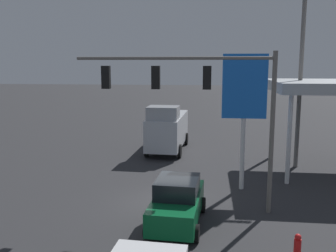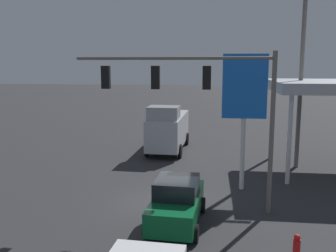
# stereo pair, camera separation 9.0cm
# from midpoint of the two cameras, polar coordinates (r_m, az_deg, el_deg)

# --- Properties ---
(ground_plane) EXTENTS (200.00, 200.00, 0.00)m
(ground_plane) POSITION_cam_midpoint_polar(r_m,az_deg,el_deg) (17.84, -0.88, -11.83)
(ground_plane) COLOR #2D2D30
(traffic_signal_assembly) EXTENTS (8.58, 0.43, 7.02)m
(traffic_signal_assembly) POSITION_cam_midpoint_polar(r_m,az_deg,el_deg) (16.16, 4.38, 5.12)
(traffic_signal_assembly) COLOR slate
(traffic_signal_assembly) RESTS_ON ground
(utility_pole) EXTENTS (2.40, 0.26, 11.23)m
(utility_pole) POSITION_cam_midpoint_polar(r_m,az_deg,el_deg) (24.48, 19.46, 7.58)
(utility_pole) COLOR slate
(utility_pole) RESTS_ON ground
(price_sign) EXTENTS (2.23, 0.27, 6.98)m
(price_sign) POSITION_cam_midpoint_polar(r_m,az_deg,el_deg) (19.29, 11.43, 4.93)
(price_sign) COLOR silver
(price_sign) RESTS_ON ground
(sedan_waiting) EXTENTS (2.28, 4.50, 1.93)m
(sedan_waiting) POSITION_cam_midpoint_polar(r_m,az_deg,el_deg) (15.48, 1.26, -11.46)
(sedan_waiting) COLOR #0C592D
(sedan_waiting) RESTS_ON ground
(delivery_truck) EXTENTS (2.79, 6.89, 3.58)m
(delivery_truck) POSITION_cam_midpoint_polar(r_m,az_deg,el_deg) (27.98, -0.17, -0.40)
(delivery_truck) COLOR silver
(delivery_truck) RESTS_ON ground
(fire_hydrant) EXTENTS (0.24, 0.24, 0.88)m
(fire_hydrant) POSITION_cam_midpoint_polar(r_m,az_deg,el_deg) (13.84, 18.94, -16.97)
(fire_hydrant) COLOR red
(fire_hydrant) RESTS_ON ground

